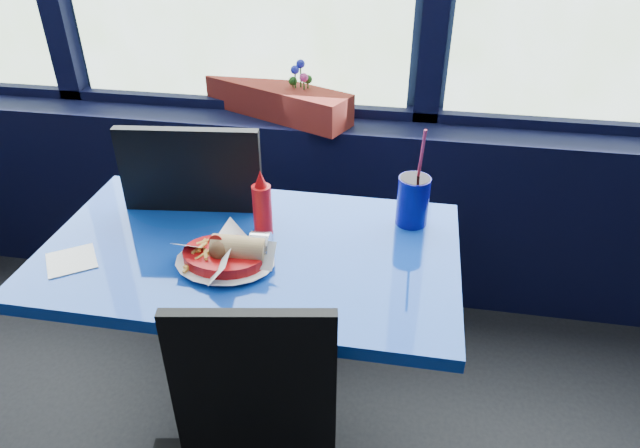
{
  "coord_description": "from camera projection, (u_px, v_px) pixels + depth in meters",
  "views": [
    {
      "loc": [
        0.73,
        0.7,
        1.7
      ],
      "look_at": [
        0.51,
        1.98,
        0.87
      ],
      "focal_mm": 32.0,
      "sensor_mm": 36.0,
      "label": 1
    }
  ],
  "objects": [
    {
      "name": "window_sill",
      "position": [
        244.0,
        197.0,
        2.61
      ],
      "size": [
        5.0,
        0.26,
        0.8
      ],
      "primitive_type": "cube",
      "color": "black",
      "rests_on": "ground"
    },
    {
      "name": "near_table",
      "position": [
        254.0,
        296.0,
        1.75
      ],
      "size": [
        1.2,
        0.7,
        0.75
      ],
      "color": "black",
      "rests_on": "ground"
    },
    {
      "name": "chair_near_back",
      "position": [
        218.0,
        229.0,
        2.03
      ],
      "size": [
        0.51,
        0.52,
        1.03
      ],
      "rotation": [
        0.0,
        0.0,
        3.26
      ],
      "color": "black",
      "rests_on": "ground"
    },
    {
      "name": "planter_box",
      "position": [
        278.0,
        100.0,
        2.35
      ],
      "size": [
        0.65,
        0.41,
        0.13
      ],
      "primitive_type": "cube",
      "rotation": [
        0.0,
        0.0,
        -0.42
      ],
      "color": "maroon",
      "rests_on": "window_sill"
    },
    {
      "name": "flower_vase",
      "position": [
        300.0,
        102.0,
        2.31
      ],
      "size": [
        0.15,
        0.15,
        0.24
      ],
      "rotation": [
        0.0,
        0.0,
        0.35
      ],
      "color": "silver",
      "rests_on": "window_sill"
    },
    {
      "name": "food_basket",
      "position": [
        227.0,
        255.0,
        1.57
      ],
      "size": [
        0.3,
        0.3,
        0.09
      ],
      "rotation": [
        0.0,
        0.0,
        -0.4
      ],
      "color": "#BC0C0E",
      "rests_on": "near_table"
    },
    {
      "name": "ketchup_bottle",
      "position": [
        262.0,
        206.0,
        1.67
      ],
      "size": [
        0.06,
        0.06,
        0.21
      ],
      "color": "#BC0C0E",
      "rests_on": "near_table"
    },
    {
      "name": "soda_cup",
      "position": [
        413.0,
        200.0,
        1.73
      ],
      "size": [
        0.1,
        0.1,
        0.33
      ],
      "rotation": [
        0.0,
        0.0,
        -0.42
      ],
      "color": "#0B0B7C",
      "rests_on": "near_table"
    },
    {
      "name": "napkin",
      "position": [
        71.0,
        261.0,
        1.6
      ],
      "size": [
        0.18,
        0.18,
        0.0
      ],
      "primitive_type": "cube",
      "rotation": [
        0.0,
        0.0,
        0.62
      ],
      "color": "white",
      "rests_on": "near_table"
    }
  ]
}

